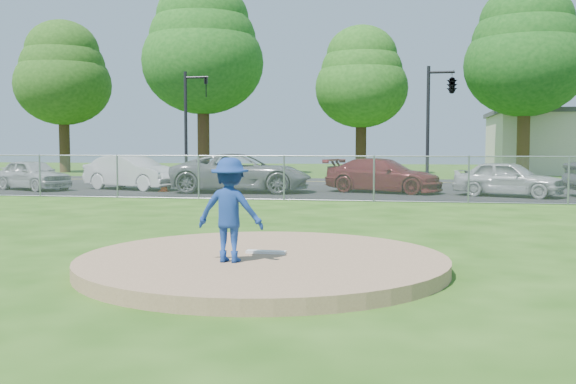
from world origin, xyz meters
name	(u,v)px	position (x,y,z in m)	size (l,w,h in m)	color
ground	(337,207)	(0.00, 10.00, 0.00)	(120.00, 120.00, 0.00)	#214A10
pitchers_mound	(263,262)	(0.00, 0.00, 0.10)	(5.40, 5.40, 0.20)	#906D4F
pitching_rubber	(266,252)	(0.00, 0.20, 0.22)	(0.60, 0.15, 0.04)	white
chain_link_fence	(343,179)	(0.00, 12.00, 0.75)	(40.00, 0.06, 1.50)	gray
parking_lot	(354,192)	(0.00, 16.50, 0.01)	(50.00, 8.00, 0.01)	black
street	(366,182)	(0.00, 24.00, 0.00)	(60.00, 7.00, 0.01)	#232325
tree_far_left	(63,73)	(-22.00, 33.00, 7.06)	(6.72, 6.72, 10.74)	#362313
tree_left	(203,47)	(-11.00, 31.00, 8.24)	(7.84, 7.84, 12.53)	#3A2315
tree_center	(361,77)	(-1.00, 34.00, 6.47)	(6.16, 6.16, 9.84)	#331F12
tree_right	(526,50)	(9.00, 32.00, 7.65)	(7.28, 7.28, 11.63)	#3C2A16
traffic_signal_left	(190,116)	(-8.76, 22.00, 3.36)	(1.28, 0.20, 5.60)	black
traffic_signal_center	(450,87)	(3.97, 22.00, 4.61)	(1.42, 2.48, 5.60)	black
pitcher	(230,210)	(-0.34, -0.57, 0.92)	(0.93, 0.54, 1.45)	navy
traffic_cone	(164,184)	(-7.55, 15.28, 0.33)	(0.33, 0.33, 0.63)	#FF430D
parked_car_silver	(33,175)	(-13.31, 15.21, 0.65)	(1.52, 3.77, 1.28)	#B3B3B8
parked_car_white	(133,172)	(-9.33, 16.25, 0.73)	(1.53, 4.38, 1.44)	silver
parked_car_gray	(242,173)	(-4.38, 15.48, 0.78)	(2.54, 5.51, 1.53)	slate
parked_car_darkred	(383,175)	(1.15, 16.35, 0.68)	(1.88, 4.63, 1.34)	maroon
parked_car_pearl	(508,179)	(5.68, 15.11, 0.66)	(1.54, 3.82, 1.30)	#B3B6B8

